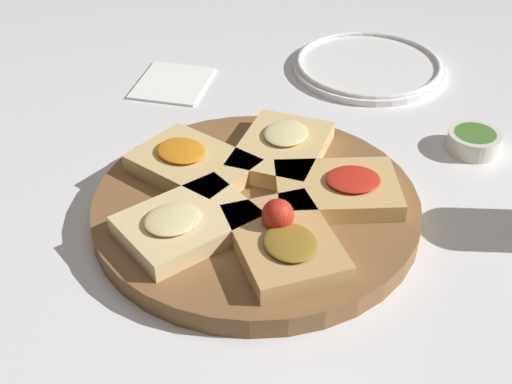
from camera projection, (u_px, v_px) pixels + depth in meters
The scene contains 10 objects.
ground_plane at pixel (256, 216), 0.83m from camera, with size 3.00×3.00×0.00m, color white.
serving_board at pixel (256, 208), 0.82m from camera, with size 0.38×0.38×0.02m, color brown.
focaccia_slice_0 at pixel (186, 223), 0.76m from camera, with size 0.16×0.13×0.03m.
focaccia_slice_1 at pixel (284, 239), 0.74m from camera, with size 0.16×0.17×0.05m.
focaccia_slice_2 at pixel (338, 189), 0.81m from camera, with size 0.16×0.17×0.03m.
focaccia_slice_3 at pixel (282, 149), 0.88m from camera, with size 0.16×0.13×0.03m.
focaccia_slice_4 at pixel (194, 162), 0.85m from camera, with size 0.10×0.14×0.03m.
plate_left at pixel (368, 65), 1.12m from camera, with size 0.24×0.24×0.02m.
napkin_stack at pixel (173, 82), 1.09m from camera, with size 0.12×0.10×0.01m, color white.
dipping_bowl at pixel (474, 141), 0.94m from camera, with size 0.07×0.07×0.03m.
Camera 1 is at (0.53, 0.38, 0.52)m, focal length 50.00 mm.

